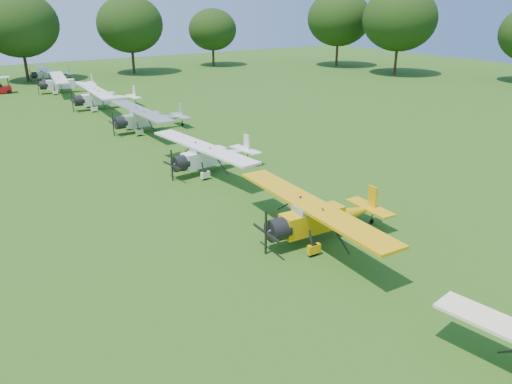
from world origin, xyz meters
TOP-DOWN VIEW (x-y plane):
  - ground at (0.00, 0.00)m, footprint 160.00×160.00m
  - tree_belt at (3.57, 0.16)m, footprint 137.36×130.27m
  - aircraft_2 at (0.22, -7.94)m, footprint 7.23×11.51m
  - aircraft_3 at (0.71, 4.71)m, footprint 6.98×11.10m
  - aircraft_4 at (1.41, 18.23)m, footprint 7.19×11.42m
  - aircraft_5 at (1.17, 30.57)m, footprint 7.41×11.80m
  - aircraft_6 at (0.16, 43.67)m, footprint 7.31×11.58m
  - aircraft_7 at (0.88, 55.92)m, footprint 5.94×9.44m
  - golf_cart at (-7.11, 47.57)m, footprint 2.61×1.76m

SIDE VIEW (x-z plane):
  - ground at x=0.00m, z-range 0.00..0.00m
  - golf_cart at x=-7.11m, z-range -0.35..1.76m
  - aircraft_7 at x=0.88m, z-range 0.16..2.03m
  - aircraft_3 at x=0.71m, z-range 0.18..2.36m
  - aircraft_4 at x=1.41m, z-range 0.19..2.45m
  - aircraft_2 at x=0.22m, z-range 0.19..2.46m
  - aircraft_6 at x=0.16m, z-range 0.19..2.47m
  - aircraft_5 at x=1.17m, z-range 0.20..2.52m
  - tree_belt at x=3.57m, z-range 0.77..15.29m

